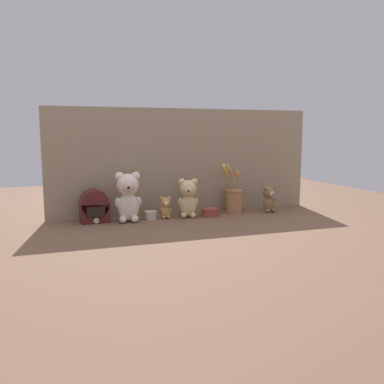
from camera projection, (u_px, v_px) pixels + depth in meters
name	position (u px, v px, depth m)	size (l,w,h in m)	color
ground_plane	(193.00, 217.00, 2.64)	(4.00, 4.00, 0.00)	brown
backdrop_wall	(185.00, 161.00, 2.75)	(1.82, 0.02, 0.71)	gray
teddy_bear_large	(128.00, 196.00, 2.50)	(0.17, 0.16, 0.31)	beige
teddy_bear_medium	(188.00, 197.00, 2.63)	(0.14, 0.13, 0.25)	#DBBC84
teddy_bear_small	(269.00, 198.00, 2.81)	(0.10, 0.09, 0.19)	olive
teddy_bear_tiny	(166.00, 207.00, 2.60)	(0.08, 0.07, 0.14)	tan
flower_vase	(234.00, 198.00, 2.80)	(0.17, 0.15, 0.35)	#AD7047
vintage_radio	(94.00, 207.00, 2.49)	(0.18, 0.13, 0.20)	#4C1919
decorative_tin_tall	(210.00, 212.00, 2.68)	(0.11, 0.11, 0.05)	#993D33
decorative_tin_short	(151.00, 215.00, 2.58)	(0.08, 0.08, 0.05)	beige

